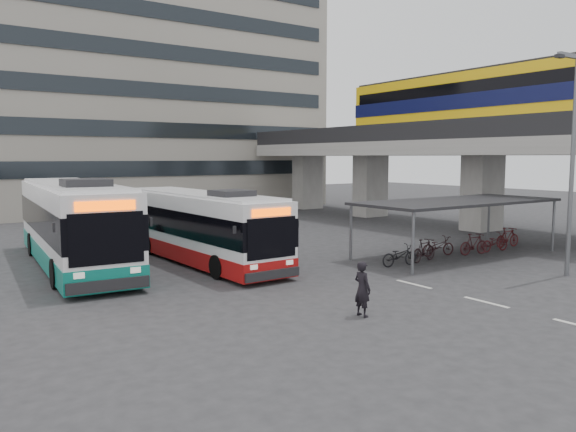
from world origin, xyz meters
TOP-DOWN VIEW (x-y plane):
  - ground at (0.00, 0.00)m, footprint 120.00×120.00m
  - viaduct at (17.00, 10.06)m, footprint 8.00×32.00m
  - bike_shelter at (8.47, 3.00)m, footprint 10.00×4.00m
  - office_block at (6.00, 36.00)m, footprint 30.00×15.00m
  - road_markings at (2.50, -3.00)m, footprint 0.15×7.60m
  - bus_main at (-1.85, 8.19)m, footprint 2.68×10.95m
  - bus_teal at (-6.55, 10.34)m, footprint 3.64×12.69m
  - pedestrian at (-1.70, -1.96)m, footprint 0.40×0.59m
  - lamp_post at (8.30, -2.25)m, footprint 1.45×0.19m

SIDE VIEW (x-z plane):
  - ground at x=0.00m, z-range 0.00..0.00m
  - road_markings at x=2.50m, z-range 0.00..0.01m
  - pedestrian at x=-1.70m, z-range 0.00..1.58m
  - bike_shelter at x=8.47m, z-range 0.17..2.71m
  - bus_main at x=-1.85m, z-range -0.12..3.10m
  - bus_teal at x=-6.55m, z-range -0.13..3.57m
  - lamp_post at x=8.30m, z-range 0.58..8.80m
  - viaduct at x=17.00m, z-range 1.39..11.07m
  - office_block at x=6.00m, z-range 0.00..25.00m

